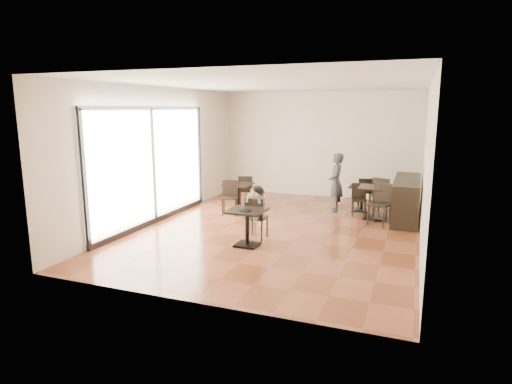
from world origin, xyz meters
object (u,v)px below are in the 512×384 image
at_px(cafe_table_mid, 374,203).
at_px(chair_back_b, 359,200).
at_px(cafe_table_left, 238,197).
at_px(chair_back_a, 364,192).
at_px(chair_mid_b, 380,205).
at_px(chair_left_a, 246,191).
at_px(chair_left_b, 230,198).
at_px(child_chair, 257,218).
at_px(adult_patron, 336,182).
at_px(cafe_table_back, 362,198).
at_px(child_table, 247,228).
at_px(child, 257,212).
at_px(chair_mid_a, 383,196).

distance_m(cafe_table_mid, chair_back_b, 0.44).
bearing_deg(cafe_table_left, chair_back_a, 28.11).
distance_m(chair_mid_b, chair_back_a, 1.93).
bearing_deg(chair_left_a, chair_left_b, 71.98).
relative_size(child_chair, adult_patron, 0.57).
height_order(cafe_table_back, chair_left_a, chair_left_a).
bearing_deg(child_table, cafe_table_mid, 55.21).
bearing_deg(child, chair_left_b, 129.82).
distance_m(chair_mid_b, chair_left_b, 3.69).
relative_size(cafe_table_left, chair_mid_a, 0.75).
bearing_deg(cafe_table_mid, cafe_table_back, 118.15).
height_order(chair_mid_b, chair_left_b, chair_mid_b).
bearing_deg(chair_back_b, chair_left_b, -172.97).
xyz_separation_m(chair_back_a, chair_back_b, (0.00, -1.10, 0.00)).
height_order(adult_patron, chair_back_b, adult_patron).
bearing_deg(chair_mid_a, cafe_table_back, -0.62).
bearing_deg(adult_patron, chair_mid_a, 82.44).
bearing_deg(cafe_table_back, child_chair, -118.06).
distance_m(cafe_table_mid, chair_mid_a, 0.58).
height_order(chair_left_b, chair_back_a, chair_left_b).
distance_m(chair_mid_a, chair_back_a, 0.93).
bearing_deg(chair_left_a, cafe_table_mid, 159.01).
height_order(cafe_table_mid, chair_back_b, chair_back_b).
distance_m(cafe_table_back, chair_mid_a, 0.61).
bearing_deg(cafe_table_back, chair_mid_b, -66.55).
bearing_deg(chair_left_b, chair_mid_a, 3.79).
height_order(chair_mid_a, chair_mid_b, same).
height_order(child, cafe_table_mid, child).
relative_size(child_table, cafe_table_left, 1.01).
relative_size(chair_left_a, chair_left_b, 1.00).
distance_m(cafe_table_mid, cafe_table_back, 0.84).
height_order(child_table, cafe_table_back, child_table).
height_order(chair_mid_b, chair_back_b, chair_mid_b).
bearing_deg(child_chair, child, -0.00).
height_order(child_table, chair_back_b, chair_back_b).
relative_size(child_chair, cafe_table_mid, 1.10).
height_order(child_chair, chair_back_a, child_chair).
bearing_deg(chair_back_a, chair_mid_b, 94.29).
distance_m(cafe_table_back, chair_back_a, 0.55).
distance_m(child_chair, chair_back_b, 3.25).
height_order(chair_mid_b, chair_left_a, chair_mid_b).
bearing_deg(cafe_table_mid, cafe_table_left, -174.00).
bearing_deg(chair_mid_b, chair_back_a, 125.25).
bearing_deg(cafe_table_left, child, -58.08).
bearing_deg(adult_patron, cafe_table_left, -84.38).
relative_size(chair_left_b, chair_back_b, 1.07).
bearing_deg(chair_mid_b, chair_back_b, 145.38).
bearing_deg(adult_patron, cafe_table_back, 102.14).
bearing_deg(chair_left_b, chair_left_a, 71.98).
xyz_separation_m(cafe_table_left, chair_left_a, (0.00, 0.55, 0.07)).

